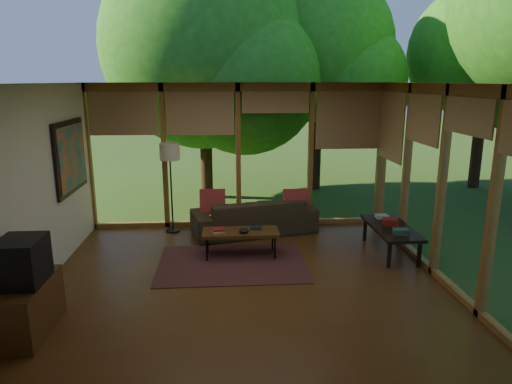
{
  "coord_description": "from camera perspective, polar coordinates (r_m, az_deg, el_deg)",
  "views": [
    {
      "loc": [
        -0.26,
        -5.99,
        2.74
      ],
      "look_at": [
        0.21,
        0.7,
        1.09
      ],
      "focal_mm": 32.0,
      "sensor_mm": 36.0,
      "label": 1
    }
  ],
  "objects": [
    {
      "name": "floor",
      "position": [
        6.59,
        -1.41,
        -10.76
      ],
      "size": [
        5.5,
        5.5,
        0.0
      ],
      "primitive_type": "plane",
      "color": "brown",
      "rests_on": "ground"
    },
    {
      "name": "ceiling",
      "position": [
        5.99,
        -1.57,
        13.44
      ],
      "size": [
        5.5,
        5.5,
        0.0
      ],
      "primitive_type": "plane",
      "rotation": [
        3.14,
        0.0,
        0.0
      ],
      "color": "white",
      "rests_on": "ground"
    },
    {
      "name": "wall_left",
      "position": [
        6.63,
        -25.97,
        0.31
      ],
      "size": [
        0.04,
        5.0,
        2.7
      ],
      "primitive_type": "cube",
      "color": "silver",
      "rests_on": "ground"
    },
    {
      "name": "wall_front",
      "position": [
        3.76,
        0.21,
        -7.84
      ],
      "size": [
        5.5,
        0.04,
        2.7
      ],
      "primitive_type": "cube",
      "color": "silver",
      "rests_on": "ground"
    },
    {
      "name": "window_wall_back",
      "position": [
        8.6,
        -2.23,
        4.5
      ],
      "size": [
        5.5,
        0.12,
        2.7
      ],
      "primitive_type": "cube",
      "color": "olive",
      "rests_on": "ground"
    },
    {
      "name": "window_wall_right",
      "position": [
        6.84,
        22.2,
        1.06
      ],
      "size": [
        0.12,
        5.0,
        2.7
      ],
      "primitive_type": "cube",
      "color": "olive",
      "rests_on": "ground"
    },
    {
      "name": "exterior_lawn",
      "position": [
        16.47,
        26.21,
        2.76
      ],
      "size": [
        40.0,
        40.0,
        0.0
      ],
      "primitive_type": "plane",
      "color": "#2F4F1D",
      "rests_on": "ground"
    },
    {
      "name": "tree_nw",
      "position": [
        10.88,
        -6.57,
        17.59
      ],
      "size": [
        4.6,
        4.6,
        5.78
      ],
      "color": "#341E13",
      "rests_on": "ground"
    },
    {
      "name": "tree_ne",
      "position": [
        11.8,
        7.79,
        17.51
      ],
      "size": [
        3.67,
        3.67,
        5.37
      ],
      "color": "#341E13",
      "rests_on": "ground"
    },
    {
      "name": "tree_far",
      "position": [
        12.93,
        25.87,
        15.22
      ],
      "size": [
        3.34,
        3.34,
        5.04
      ],
      "color": "#341E13",
      "rests_on": "ground"
    },
    {
      "name": "rug",
      "position": [
        7.08,
        -3.02,
        -8.92
      ],
      "size": [
        2.23,
        1.58,
        0.01
      ],
      "primitive_type": "cube",
      "color": "maroon",
      "rests_on": "floor"
    },
    {
      "name": "sofa",
      "position": [
        8.36,
        -0.24,
        -2.98
      ],
      "size": [
        2.37,
        1.37,
        0.65
      ],
      "primitive_type": "imported",
      "rotation": [
        0.0,
        0.0,
        3.38
      ],
      "color": "#382E1C",
      "rests_on": "floor"
    },
    {
      "name": "pillow_left",
      "position": [
        8.22,
        -5.44,
        -1.28
      ],
      "size": [
        0.46,
        0.24,
        0.48
      ],
      "primitive_type": "cube",
      "rotation": [
        -0.21,
        0.0,
        0.0
      ],
      "color": "maroon",
      "rests_on": "sofa"
    },
    {
      "name": "pillow_right",
      "position": [
        8.32,
        4.95,
        -1.17
      ],
      "size": [
        0.43,
        0.23,
        0.46
      ],
      "primitive_type": "cube",
      "rotation": [
        -0.21,
        0.0,
        0.0
      ],
      "color": "maroon",
      "rests_on": "sofa"
    },
    {
      "name": "ct_book_lower",
      "position": [
        7.17,
        -4.75,
        -4.94
      ],
      "size": [
        0.23,
        0.21,
        0.03
      ],
      "primitive_type": "cube",
      "rotation": [
        0.0,
        0.0,
        0.41
      ],
      "color": "#BBB4AA",
      "rests_on": "coffee_table"
    },
    {
      "name": "ct_book_upper",
      "position": [
        7.16,
        -4.75,
        -4.7
      ],
      "size": [
        0.21,
        0.18,
        0.03
      ],
      "primitive_type": "cube",
      "rotation": [
        0.0,
        0.0,
        0.21
      ],
      "color": "maroon",
      "rests_on": "coffee_table"
    },
    {
      "name": "ct_book_side",
      "position": [
        7.31,
        -0.02,
        -4.53
      ],
      "size": [
        0.19,
        0.15,
        0.03
      ],
      "primitive_type": "cube",
      "rotation": [
        0.0,
        0.0,
        -0.05
      ],
      "color": "black",
      "rests_on": "coffee_table"
    },
    {
      "name": "ct_bowl",
      "position": [
        7.12,
        -1.53,
        -4.85
      ],
      "size": [
        0.16,
        0.16,
        0.07
      ],
      "primitive_type": "ellipsoid",
      "color": "black",
      "rests_on": "coffee_table"
    },
    {
      "name": "media_cabinet",
      "position": [
        5.76,
        -26.84,
        -12.81
      ],
      "size": [
        0.5,
        1.0,
        0.6
      ],
      "primitive_type": "cube",
      "color": "#543117",
      "rests_on": "floor"
    },
    {
      "name": "television",
      "position": [
        5.54,
        -27.27,
        -7.71
      ],
      "size": [
        0.45,
        0.55,
        0.5
      ],
      "primitive_type": "cube",
      "color": "black",
      "rests_on": "media_cabinet"
    },
    {
      "name": "console_book_a",
      "position": [
        7.3,
        17.64,
        -4.76
      ],
      "size": [
        0.24,
        0.19,
        0.08
      ],
      "primitive_type": "cube",
      "rotation": [
        0.0,
        0.0,
        -0.12
      ],
      "color": "#2E5141",
      "rests_on": "side_console"
    },
    {
      "name": "console_book_b",
      "position": [
        7.7,
        16.44,
        -3.62
      ],
      "size": [
        0.28,
        0.23,
        0.11
      ],
      "primitive_type": "cube",
      "rotation": [
        0.0,
        0.0,
        -0.3
      ],
      "color": "maroon",
      "rests_on": "side_console"
    },
    {
      "name": "console_book_c",
      "position": [
        8.06,
        15.45,
        -2.95
      ],
      "size": [
        0.22,
        0.16,
        0.06
      ],
      "primitive_type": "cube",
      "rotation": [
        0.0,
        0.0,
        0.05
      ],
      "color": "#BBB4AA",
      "rests_on": "side_console"
    },
    {
      "name": "floor_lamp",
      "position": [
        8.33,
        -10.72,
        4.35
      ],
      "size": [
        0.36,
        0.36,
        1.65
      ],
      "color": "black",
      "rests_on": "floor"
    },
    {
      "name": "coffee_table",
      "position": [
        7.24,
        -1.96,
        -5.13
      ],
      "size": [
        1.2,
        0.5,
        0.43
      ],
      "color": "#543117",
      "rests_on": "floor"
    },
    {
      "name": "side_console",
      "position": [
        7.68,
        16.51,
        -4.43
      ],
      "size": [
        0.6,
        1.4,
        0.46
      ],
      "color": "black",
      "rests_on": "floor"
    },
    {
      "name": "wall_painting",
      "position": [
        7.87,
        -22.17,
        4.1
      ],
      "size": [
        0.06,
        1.35,
        1.15
      ],
      "color": "black",
      "rests_on": "wall_left"
    }
  ]
}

